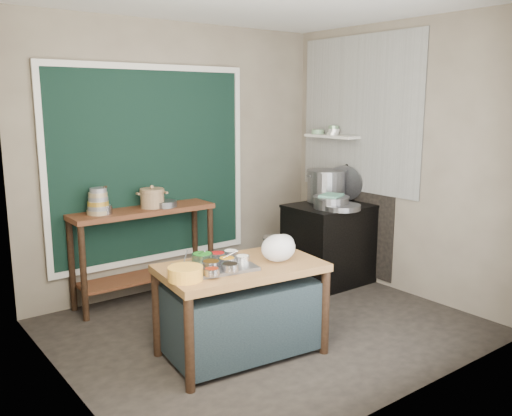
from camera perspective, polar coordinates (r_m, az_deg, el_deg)
floor at (r=5.00m, az=1.02°, el=-12.49°), size 3.50×3.00×0.02m
back_wall at (r=5.87m, az=-8.13°, el=5.25°), size 3.50×0.02×2.80m
left_wall at (r=3.80m, az=-20.27°, el=1.43°), size 0.02×3.00×2.80m
right_wall at (r=5.86m, az=14.77°, el=4.98°), size 0.02×3.00×2.80m
curtain_panel at (r=5.67m, az=-11.01°, el=4.45°), size 2.10×0.02×1.90m
curtain_frame at (r=5.67m, az=-10.96°, el=4.44°), size 2.22×0.03×2.02m
tile_panel at (r=6.17m, az=10.77°, el=9.64°), size 0.02×1.70×1.70m
soot_patch at (r=6.37m, az=9.76°, el=-0.71°), size 0.01×1.30×1.30m
wall_shelf at (r=6.31m, az=8.01°, el=7.49°), size 0.22×0.70×0.03m
prep_table at (r=4.36m, az=-1.57°, el=-10.67°), size 1.33×0.86×0.75m
back_counter at (r=5.59m, az=-11.65°, el=-4.84°), size 1.45×0.40×0.95m
stove_block at (r=6.09m, az=7.85°, el=-3.86°), size 0.90×0.68×0.85m
stove_top at (r=6.00m, az=7.96°, el=0.21°), size 0.92×0.69×0.03m
condiment_tray at (r=4.14m, az=-4.29°, el=-6.22°), size 0.63×0.49×0.03m
condiment_bowls at (r=4.15m, az=-3.99°, el=-5.57°), size 0.49×0.46×0.07m
yellow_basin at (r=3.90m, az=-7.44°, el=-6.84°), size 0.26×0.26×0.10m
saucepan at (r=4.58m, az=2.07°, el=-3.82°), size 0.30×0.30×0.12m
plastic_bag_a at (r=4.29m, az=2.37°, el=-4.23°), size 0.31×0.27×0.22m
plastic_bag_b at (r=4.55m, az=2.82°, el=-3.73°), size 0.24×0.22×0.15m
bowl_stack at (r=5.30m, az=-16.30°, el=0.54°), size 0.22×0.22×0.25m
utensil_cup at (r=5.30m, az=-15.61°, el=-0.17°), size 0.18×0.18×0.08m
ceramic_crock at (r=5.50m, az=-10.86°, el=0.93°), size 0.33×0.33×0.17m
wide_bowl at (r=5.53m, az=-9.58°, el=0.44°), size 0.32×0.32×0.06m
stock_pot at (r=6.16m, az=7.40°, el=2.34°), size 0.54×0.54×0.36m
pot_lid at (r=6.22m, az=9.34°, el=2.62°), size 0.25×0.43×0.41m
steamer at (r=5.78m, az=7.91°, el=0.61°), size 0.49×0.49×0.13m
green_cloth at (r=5.77m, az=7.93°, el=1.33°), size 0.31×0.28×0.02m
shallow_pan at (r=5.74m, az=8.96°, el=0.11°), size 0.53×0.53×0.05m
shelf_bowl_stack at (r=6.29m, az=8.16°, el=8.07°), size 0.13×0.13×0.11m
shelf_bowl_green at (r=6.47m, az=6.53°, el=7.98°), size 0.19×0.19×0.05m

